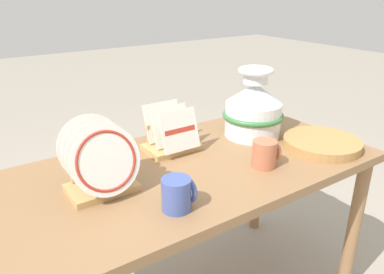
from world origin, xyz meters
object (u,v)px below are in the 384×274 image
(dish_rack_round_plates, at_px, (101,165))
(mug_terracotta_glaze, at_px, (265,153))
(wicker_charger_stack, at_px, (322,143))
(ceramic_vase, at_px, (254,108))
(dish_rack_square_plates, at_px, (171,138))
(mug_cobalt_glaze, at_px, (178,194))

(dish_rack_round_plates, distance_m, mug_terracotta_glaze, 0.58)
(dish_rack_round_plates, height_order, wicker_charger_stack, dish_rack_round_plates)
(ceramic_vase, distance_m, dish_rack_round_plates, 0.74)
(mug_terracotta_glaze, bearing_deg, dish_rack_square_plates, 122.72)
(dish_rack_round_plates, distance_m, dish_rack_square_plates, 0.39)
(mug_terracotta_glaze, bearing_deg, dish_rack_round_plates, 164.26)
(wicker_charger_stack, height_order, mug_terracotta_glaze, mug_terracotta_glaze)
(ceramic_vase, xyz_separation_m, mug_cobalt_glaze, (-0.58, -0.31, -0.07))
(mug_terracotta_glaze, height_order, mug_cobalt_glaze, same)
(ceramic_vase, height_order, mug_terracotta_glaze, ceramic_vase)
(dish_rack_square_plates, relative_size, mug_terracotta_glaze, 2.12)
(dish_rack_round_plates, distance_m, wicker_charger_stack, 0.89)
(wicker_charger_stack, bearing_deg, ceramic_vase, 119.02)
(ceramic_vase, relative_size, mug_terracotta_glaze, 2.99)
(dish_rack_square_plates, height_order, wicker_charger_stack, dish_rack_square_plates)
(dish_rack_round_plates, height_order, dish_rack_square_plates, dish_rack_round_plates)
(wicker_charger_stack, relative_size, mug_terracotta_glaze, 3.09)
(ceramic_vase, height_order, wicker_charger_stack, ceramic_vase)
(dish_rack_square_plates, bearing_deg, mug_terracotta_glaze, -57.28)
(mug_terracotta_glaze, xyz_separation_m, mug_cobalt_glaze, (-0.41, -0.06, 0.00))
(ceramic_vase, relative_size, wicker_charger_stack, 0.97)
(ceramic_vase, bearing_deg, mug_cobalt_glaze, -151.90)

